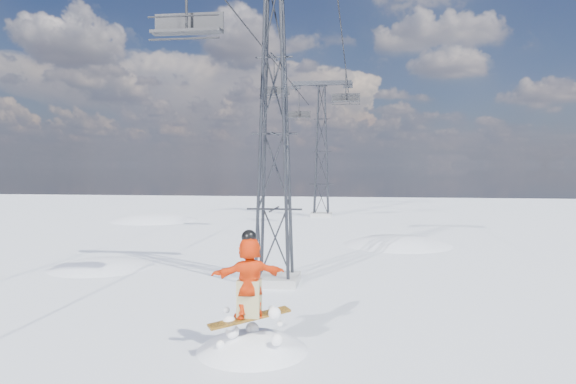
% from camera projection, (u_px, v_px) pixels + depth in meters
% --- Properties ---
extents(ground, '(120.00, 120.00, 0.00)m').
position_uv_depth(ground, '(179.00, 366.00, 11.10)').
color(ground, white).
rests_on(ground, ground).
extents(snow_terrain, '(39.00, 37.00, 22.00)m').
position_uv_depth(snow_terrain, '(222.00, 380.00, 33.26)').
color(snow_terrain, white).
rests_on(snow_terrain, ground).
extents(lift_tower_near, '(5.20, 1.80, 11.43)m').
position_uv_depth(lift_tower_near, '(274.00, 135.00, 18.62)').
color(lift_tower_near, '#999999').
rests_on(lift_tower_near, ground).
extents(lift_tower_far, '(5.20, 1.80, 11.43)m').
position_uv_depth(lift_tower_far, '(321.00, 152.00, 43.37)').
color(lift_tower_far, '#999999').
rests_on(lift_tower_far, ground).
extents(haul_cables, '(4.46, 51.00, 0.06)m').
position_uv_depth(haul_cables, '(306.00, 53.00, 29.72)').
color(haul_cables, black).
rests_on(haul_cables, ground).
extents(lift_chair_near, '(2.20, 0.63, 2.73)m').
position_uv_depth(lift_chair_near, '(187.00, 25.00, 15.72)').
color(lift_chair_near, black).
rests_on(lift_chair_near, ground).
extents(lift_chair_mid, '(1.94, 0.56, 2.40)m').
position_uv_depth(lift_chair_mid, '(346.00, 98.00, 34.99)').
color(lift_chair_mid, black).
rests_on(lift_chair_mid, ground).
extents(lift_chair_far, '(1.87, 0.54, 2.32)m').
position_uv_depth(lift_chair_far, '(274.00, 91.00, 32.28)').
color(lift_chair_far, black).
rests_on(lift_chair_far, ground).
extents(lift_chair_extra, '(2.00, 0.58, 2.48)m').
position_uv_depth(lift_chair_extra, '(299.00, 115.00, 46.07)').
color(lift_chair_extra, black).
rests_on(lift_chair_extra, ground).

